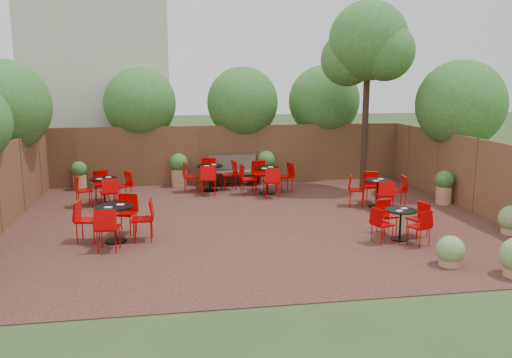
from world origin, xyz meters
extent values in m
plane|color=#354F23|center=(0.00, 0.00, 0.00)|extent=(80.00, 80.00, 0.00)
cube|color=#341915|center=(0.00, 0.00, 0.01)|extent=(12.00, 10.00, 0.02)
cube|color=#4E361D|center=(0.00, 5.00, 1.00)|extent=(12.00, 0.08, 2.00)
cube|color=#4E361D|center=(6.00, 0.00, 1.00)|extent=(0.08, 10.00, 2.00)
cube|color=beige|center=(-4.50, 8.00, 4.00)|extent=(5.00, 4.00, 8.00)
sphere|color=#2E6821|center=(-6.60, 3.00, 2.79)|extent=(2.63, 2.63, 2.63)
sphere|color=#2E6821|center=(-3.00, 5.70, 2.73)|extent=(2.43, 2.43, 2.43)
sphere|color=#2E6821|center=(0.50, 5.60, 2.74)|extent=(2.47, 2.47, 2.47)
sphere|color=#2E6821|center=(3.50, 5.80, 2.77)|extent=(2.55, 2.55, 2.55)
sphere|color=#2E6821|center=(6.60, 2.00, 2.79)|extent=(2.65, 2.65, 2.65)
cylinder|color=black|center=(4.08, 3.20, 2.48)|extent=(0.21, 0.21, 4.93)
sphere|color=#2E6821|center=(4.08, 3.20, 4.70)|extent=(2.43, 2.43, 2.43)
sphere|color=#2E6821|center=(3.58, 3.60, 4.16)|extent=(1.70, 1.70, 1.70)
sphere|color=#2E6821|center=(4.48, 2.80, 4.36)|extent=(1.78, 1.78, 1.78)
cube|color=brown|center=(0.09, 4.55, 0.43)|extent=(1.48, 0.62, 0.05)
cube|color=brown|center=(0.09, 4.74, 0.69)|extent=(1.44, 0.30, 0.43)
cube|color=black|center=(-0.56, 4.55, 0.21)|extent=(0.12, 0.44, 0.38)
cube|color=black|center=(0.75, 4.55, 0.21)|extent=(0.12, 0.44, 0.38)
cube|color=brown|center=(0.01, 4.55, 0.49)|extent=(1.63, 0.49, 0.05)
cube|color=brown|center=(0.01, 4.77, 0.78)|extent=(1.63, 0.13, 0.49)
cube|color=black|center=(-0.73, 4.55, 0.24)|extent=(0.07, 0.49, 0.43)
cube|color=black|center=(0.75, 4.55, 0.24)|extent=(0.07, 0.49, 0.43)
cylinder|color=black|center=(2.95, -2.06, 0.03)|extent=(0.40, 0.40, 0.03)
cylinder|color=black|center=(2.95, -2.06, 0.36)|extent=(0.05, 0.05, 0.64)
cylinder|color=black|center=(2.95, -2.06, 0.69)|extent=(0.70, 0.70, 0.03)
cube|color=white|center=(3.06, -1.99, 0.71)|extent=(0.15, 0.13, 0.01)
cube|color=white|center=(2.86, -2.17, 0.71)|extent=(0.15, 0.13, 0.01)
cylinder|color=black|center=(-3.28, -1.19, 0.04)|extent=(0.48, 0.48, 0.03)
cylinder|color=black|center=(-3.28, -1.19, 0.42)|extent=(0.05, 0.05, 0.76)
cylinder|color=black|center=(-3.28, -1.19, 0.81)|extent=(0.82, 0.82, 0.03)
cube|color=white|center=(-3.15, -1.10, 0.84)|extent=(0.17, 0.13, 0.02)
cube|color=white|center=(-3.39, -1.32, 0.84)|extent=(0.17, 0.13, 0.02)
cylinder|color=black|center=(0.91, 3.11, 0.04)|extent=(0.48, 0.48, 0.03)
cylinder|color=black|center=(0.91, 3.11, 0.42)|extent=(0.05, 0.05, 0.76)
cylinder|color=black|center=(0.91, 3.11, 0.82)|extent=(0.83, 0.83, 0.03)
cube|color=white|center=(1.04, 3.20, 0.84)|extent=(0.17, 0.13, 0.02)
cube|color=white|center=(0.80, 2.98, 0.84)|extent=(0.17, 0.13, 0.02)
cylinder|color=black|center=(3.62, 0.90, 0.04)|extent=(0.45, 0.45, 0.03)
cylinder|color=black|center=(3.62, 0.90, 0.40)|extent=(0.05, 0.05, 0.72)
cylinder|color=black|center=(3.62, 0.90, 0.77)|extent=(0.78, 0.78, 0.03)
cube|color=white|center=(3.75, 0.98, 0.80)|extent=(0.16, 0.13, 0.02)
cube|color=white|center=(3.52, 0.78, 0.80)|extent=(0.16, 0.13, 0.02)
cylinder|color=black|center=(-3.92, 2.46, 0.04)|extent=(0.45, 0.45, 0.03)
cylinder|color=black|center=(-3.92, 2.46, 0.40)|extent=(0.05, 0.05, 0.71)
cylinder|color=black|center=(-3.92, 2.46, 0.77)|extent=(0.78, 0.78, 0.03)
cube|color=white|center=(-3.80, 2.54, 0.79)|extent=(0.17, 0.14, 0.02)
cube|color=white|center=(-4.03, 2.33, 0.79)|extent=(0.17, 0.14, 0.02)
cylinder|color=black|center=(-0.81, 3.80, 0.04)|extent=(0.49, 0.49, 0.03)
cylinder|color=black|center=(-0.81, 3.80, 0.43)|extent=(0.06, 0.06, 0.78)
cylinder|color=black|center=(-0.81, 3.80, 0.83)|extent=(0.84, 0.84, 0.03)
cube|color=white|center=(-0.68, 3.89, 0.85)|extent=(0.16, 0.11, 0.02)
cube|color=white|center=(-0.92, 3.67, 0.85)|extent=(0.16, 0.11, 0.02)
cylinder|color=tan|center=(-1.78, 4.70, 0.31)|extent=(0.50, 0.50, 0.58)
sphere|color=#2E6821|center=(-1.78, 4.70, 0.82)|extent=(0.60, 0.60, 0.60)
cylinder|color=tan|center=(1.18, 4.70, 0.31)|extent=(0.51, 0.51, 0.59)
sphere|color=#2E6821|center=(1.18, 4.70, 0.84)|extent=(0.61, 0.61, 0.61)
cylinder|color=tan|center=(-4.95, 4.65, 0.26)|extent=(0.42, 0.42, 0.49)
sphere|color=#2E6821|center=(-4.95, 4.65, 0.70)|extent=(0.51, 0.51, 0.51)
cylinder|color=tan|center=(5.65, 0.94, 0.27)|extent=(0.44, 0.44, 0.50)
sphere|color=#2E6821|center=(5.65, 0.94, 0.72)|extent=(0.53, 0.53, 0.53)
cylinder|color=tan|center=(3.19, -3.77, 0.11)|extent=(0.40, 0.40, 0.18)
sphere|color=#6C8F4A|center=(3.19, -3.77, 0.34)|extent=(0.54, 0.54, 0.54)
cylinder|color=tan|center=(5.70, -2.05, 0.12)|extent=(0.45, 0.45, 0.20)
sphere|color=#6C8F4A|center=(5.70, -2.05, 0.38)|extent=(0.61, 0.61, 0.61)
camera|label=1|loc=(-2.04, -12.58, 3.54)|focal=36.67mm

